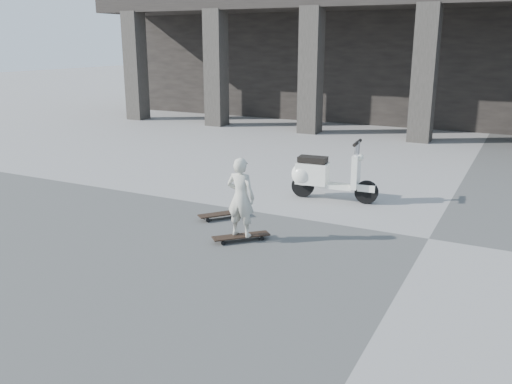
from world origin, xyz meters
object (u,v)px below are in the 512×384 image
at_px(longboard, 241,236).
at_px(skateboard_spare, 222,214).
at_px(child, 241,197).
at_px(scooter, 320,175).

relative_size(longboard, skateboard_spare, 1.00).
xyz_separation_m(skateboard_spare, child, (0.80, -0.79, 0.62)).
bearing_deg(scooter, skateboard_spare, -123.79).
relative_size(longboard, scooter, 0.46).
relative_size(longboard, child, 0.64).
height_order(skateboard_spare, scooter, scooter).
bearing_deg(skateboard_spare, longboard, -96.00).
bearing_deg(child, skateboard_spare, -46.45).
distance_m(skateboard_spare, child, 1.29).
bearing_deg(skateboard_spare, scooter, 10.08).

